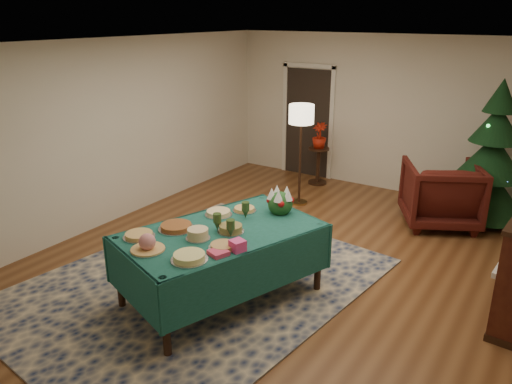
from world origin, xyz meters
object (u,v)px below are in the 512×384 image
Objects in this scene: buffet_table at (221,245)px; side_table at (318,166)px; armchair at (441,191)px; gift_box at (238,246)px; christmas_tree at (491,159)px; floor_lamp at (301,120)px; potted_plant at (319,141)px.

buffet_table reaches higher than side_table.
buffet_table is at bearing 39.31° from armchair.
side_table is (-1.33, 4.48, -0.55)m from gift_box.
christmas_tree is at bearing 69.74° from gift_box.
armchair is 2.50m from side_table.
buffet_table is 1.12× the size of christmas_tree.
gift_box reaches higher than buffet_table.
armchair is 0.88m from christmas_tree.
gift_box is 3.60m from floor_lamp.
potted_plant is (0.00, -0.00, 0.48)m from side_table.
gift_box is at bearing -34.37° from buffet_table.
gift_box reaches higher than side_table.
potted_plant is (-2.38, 0.73, 0.28)m from armchair.
armchair is 0.49× the size of christmas_tree.
floor_lamp reaches higher than gift_box.
christmas_tree is (2.92, -0.19, 0.16)m from potted_plant.
armchair is at bearing 9.58° from floor_lamp.
armchair is (1.05, 3.75, -0.35)m from gift_box.
buffet_table is 18.24× the size of gift_box.
gift_box is at bearing -73.44° from side_table.
gift_box is 4.71m from side_table.
buffet_table is 5.16× the size of potted_plant.
armchair reaches higher than side_table.
floor_lamp is 3.54× the size of potted_plant.
potted_plant is at bearing -44.71° from armchair.
floor_lamp is 2.43× the size of side_table.
side_table is (-0.20, 1.10, -1.08)m from floor_lamp.
floor_lamp is (-1.13, 3.38, 0.52)m from gift_box.
side_table is 0.32× the size of christmas_tree.
gift_box is 0.28× the size of potted_plant.
potted_plant is 2.93m from christmas_tree.
potted_plant reaches higher than side_table.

